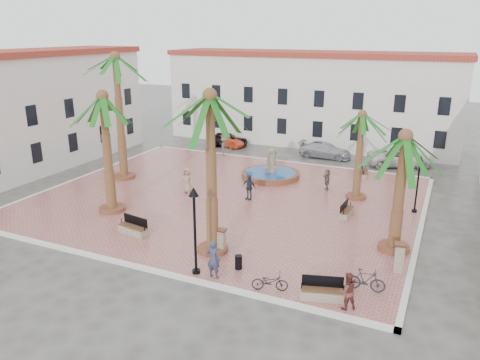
% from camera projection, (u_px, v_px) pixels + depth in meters
% --- Properties ---
extents(ground, '(120.00, 120.00, 0.00)m').
position_uv_depth(ground, '(227.00, 200.00, 33.41)').
color(ground, '#56544F').
rests_on(ground, ground).
extents(plaza, '(26.00, 22.00, 0.15)m').
position_uv_depth(plaza, '(227.00, 199.00, 33.38)').
color(plaza, '#B56862').
rests_on(plaza, ground).
extents(kerb_n, '(26.30, 0.30, 0.16)m').
position_uv_depth(kerb_n, '(280.00, 161.00, 42.90)').
color(kerb_n, silver).
rests_on(kerb_n, ground).
extents(kerb_s, '(26.30, 0.30, 0.16)m').
position_uv_depth(kerb_s, '(132.00, 265.00, 23.86)').
color(kerb_s, silver).
rests_on(kerb_s, ground).
extents(kerb_e, '(0.30, 22.30, 0.16)m').
position_uv_depth(kerb_e, '(420.00, 229.00, 28.21)').
color(kerb_e, silver).
rests_on(kerb_e, ground).
extents(kerb_w, '(0.30, 22.30, 0.16)m').
position_uv_depth(kerb_w, '(86.00, 176.00, 38.55)').
color(kerb_w, silver).
rests_on(kerb_w, ground).
extents(building_north, '(30.40, 7.40, 9.50)m').
position_uv_depth(building_north, '(310.00, 98.00, 49.25)').
color(building_north, silver).
rests_on(building_north, ground).
extents(building_west, '(6.40, 24.40, 10.00)m').
position_uv_depth(building_west, '(25.00, 111.00, 39.43)').
color(building_west, silver).
rests_on(building_west, ground).
extents(fountain, '(4.68, 4.68, 2.42)m').
position_uv_depth(fountain, '(271.00, 173.00, 37.85)').
color(fountain, brown).
rests_on(fountain, plaza).
extents(palm_nw, '(5.71, 5.71, 9.91)m').
position_uv_depth(palm_nw, '(116.00, 70.00, 35.26)').
color(palm_nw, brown).
rests_on(palm_nw, plaza).
extents(palm_sw, '(5.60, 5.60, 7.94)m').
position_uv_depth(palm_sw, '(104.00, 110.00, 28.97)').
color(palm_sw, brown).
rests_on(palm_sw, plaza).
extents(palm_s, '(5.44, 5.44, 8.74)m').
position_uv_depth(palm_s, '(210.00, 114.00, 23.05)').
color(palm_s, brown).
rests_on(palm_s, plaza).
extents(palm_e, '(5.51, 5.51, 6.68)m').
position_uv_depth(palm_e, '(404.00, 152.00, 23.79)').
color(palm_e, brown).
rests_on(palm_e, plaza).
extents(palm_ne, '(4.62, 4.62, 6.29)m').
position_uv_depth(palm_ne, '(362.00, 125.00, 31.71)').
color(palm_ne, brown).
rests_on(palm_ne, plaza).
extents(bench_s, '(2.06, 0.92, 1.05)m').
position_uv_depth(bench_s, '(133.00, 229.00, 27.31)').
color(bench_s, gray).
rests_on(bench_s, plaza).
extents(bench_se, '(2.04, 1.13, 1.03)m').
position_uv_depth(bench_se, '(322.00, 293.00, 20.68)').
color(bench_se, gray).
rests_on(bench_se, plaza).
extents(bench_e, '(0.64, 1.74, 0.90)m').
position_uv_depth(bench_e, '(346.00, 212.00, 30.00)').
color(bench_e, gray).
rests_on(bench_e, plaza).
extents(bench_ne, '(0.73, 1.85, 0.95)m').
position_uv_depth(bench_ne, '(364.00, 173.00, 38.08)').
color(bench_ne, gray).
rests_on(bench_ne, plaza).
extents(lamppost_s, '(0.48, 0.48, 4.46)m').
position_uv_depth(lamppost_s, '(194.00, 216.00, 22.09)').
color(lamppost_s, black).
rests_on(lamppost_s, plaza).
extents(lamppost_e, '(0.42, 0.42, 3.83)m').
position_uv_depth(lamppost_e, '(419.00, 174.00, 29.93)').
color(lamppost_e, black).
rests_on(lamppost_e, plaza).
extents(bollard_se, '(0.48, 0.48, 1.30)m').
position_uv_depth(bollard_se, '(222.00, 240.00, 25.02)').
color(bollard_se, gray).
rests_on(bollard_se, plaza).
extents(bollard_n, '(0.51, 0.51, 1.39)m').
position_uv_depth(bollard_n, '(273.00, 160.00, 40.25)').
color(bollard_n, gray).
rests_on(bollard_n, plaza).
extents(bollard_e, '(0.62, 0.62, 1.53)m').
position_uv_depth(bollard_e, '(399.00, 257.00, 22.89)').
color(bollard_e, gray).
rests_on(bollard_e, plaza).
extents(litter_bin, '(0.37, 0.37, 0.71)m').
position_uv_depth(litter_bin, '(239.00, 262.00, 23.31)').
color(litter_bin, black).
rests_on(litter_bin, plaza).
extents(cyclist_a, '(0.74, 0.51, 1.94)m').
position_uv_depth(cyclist_a, '(214.00, 259.00, 22.32)').
color(cyclist_a, '#32334E').
rests_on(cyclist_a, plaza).
extents(bicycle_a, '(1.77, 1.09, 0.88)m').
position_uv_depth(bicycle_a, '(270.00, 282.00, 21.34)').
color(bicycle_a, black).
rests_on(bicycle_a, plaza).
extents(cyclist_b, '(1.04, 1.01, 1.70)m').
position_uv_depth(cyclist_b, '(347.00, 291.00, 19.82)').
color(cyclist_b, maroon).
rests_on(cyclist_b, plaza).
extents(bicycle_b, '(1.82, 0.67, 1.07)m').
position_uv_depth(bicycle_b, '(366.00, 280.00, 21.28)').
color(bicycle_b, black).
rests_on(bicycle_b, plaza).
extents(pedestrian_fountain_a, '(0.93, 0.63, 1.85)m').
position_uv_depth(pedestrian_fountain_a, '(187.00, 180.00, 34.14)').
color(pedestrian_fountain_a, '#9E7D67').
rests_on(pedestrian_fountain_a, plaza).
extents(pedestrian_fountain_b, '(1.13, 0.63, 1.82)m').
position_uv_depth(pedestrian_fountain_b, '(249.00, 187.00, 32.76)').
color(pedestrian_fountain_b, '#314055').
rests_on(pedestrian_fountain_b, plaza).
extents(pedestrian_north, '(1.00, 1.32, 1.81)m').
position_uv_depth(pedestrian_north, '(224.00, 146.00, 44.25)').
color(pedestrian_north, '#505056').
rests_on(pedestrian_north, plaza).
extents(pedestrian_east, '(0.97, 1.53, 1.58)m').
position_uv_depth(pedestrian_east, '(327.00, 179.00, 34.82)').
color(pedestrian_east, '#615749').
rests_on(pedestrian_east, plaza).
extents(car_black, '(4.60, 2.83, 1.46)m').
position_uv_depth(car_black, '(227.00, 139.00, 48.62)').
color(car_black, black).
rests_on(car_black, ground).
extents(car_red, '(4.00, 2.27, 1.25)m').
position_uv_depth(car_red, '(227.00, 141.00, 48.46)').
color(car_red, '#AD3016').
rests_on(car_red, ground).
extents(car_silver, '(4.95, 2.04, 1.43)m').
position_uv_depth(car_silver, '(325.00, 150.00, 44.21)').
color(car_silver, '#AFAFB8').
rests_on(car_silver, ground).
extents(car_white, '(6.06, 4.35, 1.53)m').
position_uv_depth(car_white, '(400.00, 158.00, 41.44)').
color(car_white, silver).
rests_on(car_white, ground).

